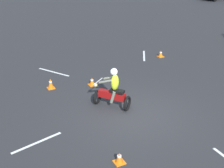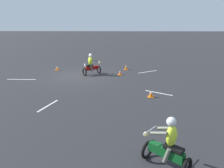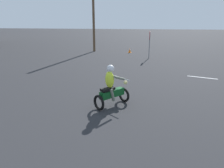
# 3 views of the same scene
# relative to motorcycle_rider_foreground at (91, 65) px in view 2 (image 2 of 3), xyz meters

# --- Properties ---
(ground_plane) EXTENTS (120.00, 120.00, 0.00)m
(ground_plane) POSITION_rel_motorcycle_rider_foreground_xyz_m (0.96, 0.45, -0.73)
(ground_plane) COLOR #28282B
(motorcycle_rider_foreground) EXTENTS (1.48, 1.32, 1.66)m
(motorcycle_rider_foreground) POSITION_rel_motorcycle_rider_foreground_xyz_m (0.00, 0.00, 0.00)
(motorcycle_rider_foreground) COLOR black
(motorcycle_rider_foreground) RESTS_ON ground
(motorcycle_rider_background) EXTENTS (1.45, 1.37, 1.66)m
(motorcycle_rider_background) POSITION_rel_motorcycle_rider_foreground_xyz_m (-3.50, 11.17, 0.00)
(motorcycle_rider_background) COLOR black
(motorcycle_rider_background) RESTS_ON ground
(traffic_cone_near_left) EXTENTS (0.32, 0.32, 0.38)m
(traffic_cone_near_left) POSITION_rel_motorcycle_rider_foreground_xyz_m (-3.93, 5.10, -0.54)
(traffic_cone_near_left) COLOR orange
(traffic_cone_near_left) RESTS_ON ground
(traffic_cone_mid_center) EXTENTS (0.32, 0.32, 0.36)m
(traffic_cone_mid_center) POSITION_rel_motorcycle_rider_foreground_xyz_m (-2.26, 0.11, -0.55)
(traffic_cone_mid_center) COLOR orange
(traffic_cone_mid_center) RESTS_ON ground
(traffic_cone_mid_left) EXTENTS (0.32, 0.32, 0.48)m
(traffic_cone_mid_left) POSITION_rel_motorcycle_rider_foreground_xyz_m (-2.79, -1.66, -0.50)
(traffic_cone_mid_left) COLOR orange
(traffic_cone_mid_left) RESTS_ON ground
(traffic_cone_far_right) EXTENTS (0.32, 0.32, 0.35)m
(traffic_cone_far_right) POSITION_rel_motorcycle_rider_foreground_xyz_m (3.11, -1.40, -0.56)
(traffic_cone_far_right) COLOR orange
(traffic_cone_far_right) RESTS_ON ground
(lane_stripe_e) EXTENTS (2.13, 0.13, 0.01)m
(lane_stripe_e) POSITION_rel_motorcycle_rider_foreground_xyz_m (4.94, 1.60, -0.72)
(lane_stripe_e) COLOR silver
(lane_stripe_e) RESTS_ON ground
(lane_stripe_n) EXTENTS (0.64, 1.61, 0.01)m
(lane_stripe_n) POSITION_rel_motorcycle_rider_foreground_xyz_m (1.49, 6.49, -0.72)
(lane_stripe_n) COLOR silver
(lane_stripe_n) RESTS_ON ground
(lane_stripe_nw) EXTENTS (1.50, 0.99, 0.01)m
(lane_stripe_nw) POSITION_rel_motorcycle_rider_foreground_xyz_m (-4.51, 4.37, -0.72)
(lane_stripe_nw) COLOR silver
(lane_stripe_nw) RESTS_ON ground
(lane_stripe_sw) EXTENTS (1.71, 1.09, 0.01)m
(lane_stripe_sw) POSITION_rel_motorcycle_rider_foreground_xyz_m (-4.55, -0.98, -0.72)
(lane_stripe_sw) COLOR silver
(lane_stripe_sw) RESTS_ON ground
(lane_stripe_s) EXTENTS (0.50, 1.77, 0.01)m
(lane_stripe_s) POSITION_rel_motorcycle_rider_foreground_xyz_m (0.98, -3.31, -0.72)
(lane_stripe_s) COLOR silver
(lane_stripe_s) RESTS_ON ground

